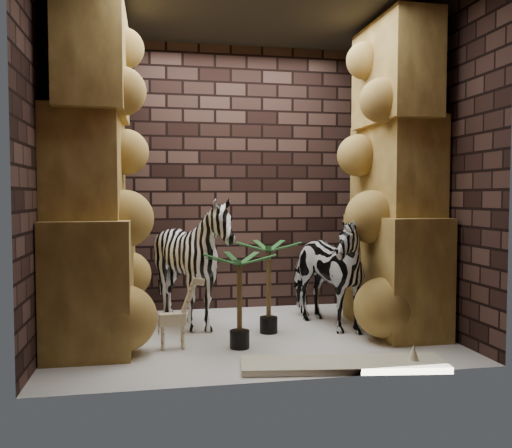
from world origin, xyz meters
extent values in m
plane|color=silver|center=(0.00, 0.00, 0.00)|extent=(3.50, 3.50, 0.00)
plane|color=#282521|center=(0.00, 0.00, 3.00)|extent=(3.50, 3.50, 0.00)
plane|color=black|center=(0.00, 1.25, 1.50)|extent=(3.50, 0.00, 3.50)
plane|color=black|center=(0.00, -1.25, 1.50)|extent=(3.50, 0.00, 3.50)
plane|color=black|center=(-1.75, 0.00, 1.50)|extent=(0.00, 3.00, 3.00)
plane|color=black|center=(1.75, 0.00, 1.50)|extent=(0.00, 3.00, 3.00)
imported|color=white|center=(0.74, 0.17, 0.64)|extent=(0.91, 1.22, 1.29)
imported|color=white|center=(-0.51, 0.35, 0.58)|extent=(1.38, 1.54, 1.16)
cube|color=#F4EDC1|center=(0.52, -1.05, 0.03)|extent=(1.58, 0.59, 0.05)
camera|label=1|loc=(-0.87, -4.83, 1.30)|focal=37.53mm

